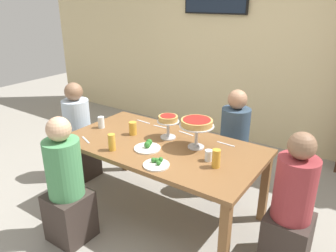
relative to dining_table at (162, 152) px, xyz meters
The scene contains 21 objects.
ground_plane 0.66m from the dining_table, ahead, with size 12.00×12.00×0.00m, color gray.
rear_partition 2.32m from the dining_table, 90.00° to the left, with size 8.00×0.12×2.80m, color beige.
dining_table is the anchor object (origin of this frame).
diner_head_east 1.22m from the dining_table, ahead, with size 0.34×0.34×1.15m.
diner_head_west 1.22m from the dining_table, behind, with size 0.34×0.34×1.15m.
diner_far_right 0.88m from the dining_table, 62.85° to the left, with size 0.34×0.34×1.15m.
diner_near_left 0.91m from the dining_table, 120.00° to the right, with size 0.34×0.34×1.15m.
deep_dish_pizza_stand 0.44m from the dining_table, 22.43° to the left, with size 0.31×0.31×0.27m.
personal_pizza_stand 0.30m from the dining_table, 103.79° to the left, with size 0.21×0.21×0.23m.
salad_plate_near_diner 0.19m from the dining_table, 109.67° to the right, with size 0.24×0.24×0.07m.
salad_plate_far_diner 0.42m from the dining_table, 60.70° to the right, with size 0.22×0.22×0.06m.
beer_glass_amber_tall 0.48m from the dining_table, 129.96° to the right, with size 0.06×0.06×0.15m, color gold.
beer_glass_amber_short 0.40m from the dining_table, behind, with size 0.08×0.08×0.13m, color gold.
beer_glass_amber_spare 0.64m from the dining_table, 10.18° to the right, with size 0.07×0.07×0.15m, color gold.
water_glass_clear_near 0.77m from the dining_table, behind, with size 0.07×0.07×0.12m, color white.
water_glass_clear_far 0.53m from the dining_table, ahead, with size 0.06×0.06×0.09m, color white.
cutlery_fork_near 0.60m from the dining_table, 34.38° to the left, with size 0.18×0.02×0.01m, color silver.
cutlery_knife_near 0.74m from the dining_table, 152.73° to the right, with size 0.18×0.02×0.01m, color silver.
cutlery_fork_far 0.43m from the dining_table, 126.90° to the left, with size 0.18×0.02×0.01m, color silver.
cutlery_knife_far 0.62m from the dining_table, 144.74° to the left, with size 0.18×0.02×0.01m, color silver.
cutlery_spare_fork 0.35m from the dining_table, 81.31° to the left, with size 0.18×0.02×0.01m, color silver.
Camera 1 is at (1.60, -2.23, 2.02)m, focal length 34.71 mm.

